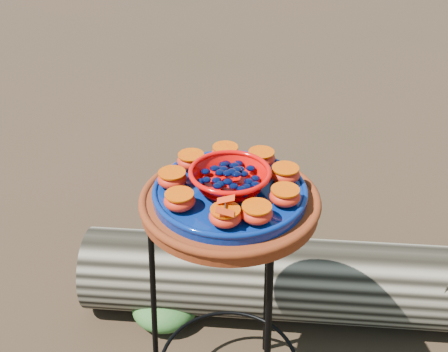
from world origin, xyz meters
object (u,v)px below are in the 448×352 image
Objects in this scene: terracotta_saucer at (230,203)px; driftwood_log at (306,280)px; plant_stand at (229,314)px; red_bowl at (230,180)px; cobalt_plate at (230,193)px.

terracotta_saucer is 0.28× the size of driftwood_log.
driftwood_log is at bearing 86.64° from plant_stand.
terracotta_saucer reaches higher than driftwood_log.
driftwood_log is at bearing 86.64° from terracotta_saucer.
red_bowl reaches higher than terracotta_saucer.
driftwood_log is (0.03, 0.45, -0.60)m from cobalt_plate.
terracotta_saucer is 0.07m from red_bowl.
plant_stand is 1.65× the size of terracotta_saucer.
red_bowl is at bearing 0.00° from plant_stand.
plant_stand is 1.93× the size of cobalt_plate.
terracotta_saucer is 1.17× the size of cobalt_plate.
terracotta_saucer is at bearing 0.00° from plant_stand.
cobalt_plate is at bearing 0.00° from red_bowl.
terracotta_saucer is (0.00, 0.00, 0.37)m from plant_stand.
plant_stand is 0.37m from terracotta_saucer.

